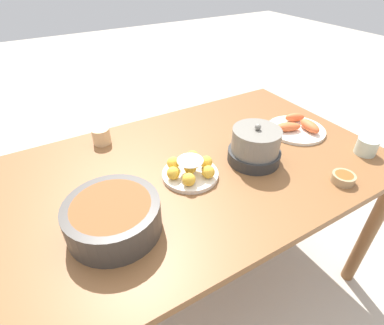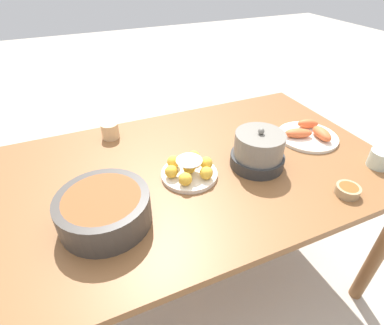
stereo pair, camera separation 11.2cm
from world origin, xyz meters
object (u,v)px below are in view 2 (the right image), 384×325
dining_table (195,183)px  warming_pot (258,151)px  cup_far (380,159)px  serving_bowl (104,209)px  seafood_platter (308,134)px  cup_near (110,131)px  cake_plate (189,170)px  sauce_bowl (348,190)px

dining_table → warming_pot: size_ratio=7.38×
dining_table → cup_far: (-0.66, 0.28, 0.12)m
serving_bowl → warming_pot: (-0.60, -0.07, 0.01)m
dining_table → warming_pot: 0.29m
seafood_platter → warming_pot: bearing=14.1°
cup_near → cake_plate: bearing=118.2°
cake_plate → warming_pot: warming_pot is taller
cake_plate → seafood_platter: cake_plate is taller
serving_bowl → sauce_bowl: bearing=165.5°
dining_table → warming_pot: bearing=158.7°
cake_plate → seafood_platter: bearing=-176.1°
dining_table → sauce_bowl: sauce_bowl is taller
cake_plate → dining_table: bearing=-132.3°
dining_table → warming_pot: (-0.23, 0.09, 0.16)m
seafood_platter → cup_far: bearing=110.7°
dining_table → serving_bowl: serving_bowl is taller
dining_table → seafood_platter: 0.56m
seafood_platter → cup_far: size_ratio=3.15×
dining_table → cup_near: (0.26, -0.35, 0.12)m
cup_near → warming_pot: size_ratio=0.37×
cake_plate → warming_pot: 0.28m
cake_plate → warming_pot: (-0.27, 0.04, 0.04)m
cake_plate → serving_bowl: bearing=18.2°
serving_bowl → seafood_platter: (-0.92, -0.15, -0.04)m
sauce_bowl → cup_far: size_ratio=0.98×
cup_near → dining_table: bearing=126.2°
cake_plate → serving_bowl: size_ratio=0.74×
serving_bowl → cup_near: 0.52m
seafood_platter → cup_near: 0.89m
seafood_platter → cup_far: cup_far is taller
cup_far → warming_pot: bearing=-24.3°
cake_plate → serving_bowl: 0.35m
serving_bowl → cup_near: serving_bowl is taller
sauce_bowl → cup_near: size_ratio=1.08×
serving_bowl → dining_table: bearing=-157.3°
cup_near → cup_far: cup_near is taller
cup_near → serving_bowl: bearing=77.3°
sauce_bowl → cup_near: (0.68, -0.71, 0.02)m
dining_table → warming_pot: warming_pot is taller
cake_plate → cup_near: cake_plate is taller
seafood_platter → cup_far: (-0.11, 0.28, 0.02)m
cake_plate → sauce_bowl: (-0.46, 0.31, -0.01)m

